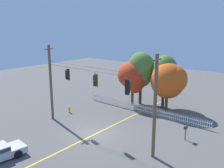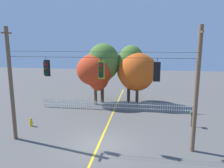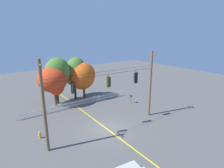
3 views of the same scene
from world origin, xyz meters
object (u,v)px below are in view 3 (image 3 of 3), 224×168
Objects in this scene: traffic_signal_southbound_primary at (109,82)px; autumn_maple_far_west at (83,75)px; autumn_oak_far_east at (76,74)px; roadside_mailbox at (131,96)px; autumn_maple_near_fence at (53,79)px; autumn_maple_mid at (56,75)px; fire_hydrant at (40,135)px; traffic_signal_eastbound_side at (74,88)px; traffic_signal_northbound_secondary at (135,78)px.

traffic_signal_southbound_primary reaches higher than autumn_maple_far_west.
autumn_oak_far_east reaches higher than roadside_mailbox.
autumn_maple_far_west reaches higher than autumn_maple_near_fence.
autumn_maple_mid is 9.34× the size of fire_hydrant.
autumn_maple_mid is 3.44m from autumn_oak_far_east.
autumn_oak_far_east reaches higher than traffic_signal_southbound_primary.
traffic_signal_southbound_primary is 0.24× the size of autumn_maple_far_west.
traffic_signal_southbound_primary is at bearing -79.22° from autumn_maple_mid.
traffic_signal_eastbound_side is 0.93× the size of traffic_signal_southbound_primary.
autumn_maple_far_west is (2.16, 10.43, -1.47)m from traffic_signal_southbound_primary.
fire_hydrant is at bearing -119.48° from autumn_maple_mid.
traffic_signal_southbound_primary is 9.24m from roadside_mailbox.
traffic_signal_southbound_primary is at bearing -75.30° from autumn_maple_near_fence.
autumn_maple_far_west is (-1.47, 10.45, -1.44)m from traffic_signal_northbound_secondary.
traffic_signal_southbound_primary reaches higher than autumn_maple_near_fence.
autumn_maple_far_west is at bearing 60.17° from traffic_signal_eastbound_side.
traffic_signal_northbound_secondary is 0.26× the size of autumn_maple_near_fence.
traffic_signal_eastbound_side is at bearing -157.65° from roadside_mailbox.
autumn_maple_near_fence is 0.86× the size of autumn_oak_far_east.
traffic_signal_northbound_secondary is 0.25× the size of autumn_maple_far_west.
roadside_mailbox is at bearing -50.51° from autumn_oak_far_east.
traffic_signal_eastbound_side is 0.99× the size of roadside_mailbox.
traffic_signal_eastbound_side and traffic_signal_northbound_secondary have the same top height.
fire_hydrant is at bearing -171.89° from roadside_mailbox.
autumn_maple_near_fence is (-2.62, 9.97, -1.38)m from traffic_signal_southbound_primary.
traffic_signal_southbound_primary is 10.75m from autumn_maple_far_west.
fire_hydrant is (-8.82, -7.95, -3.50)m from autumn_maple_far_west.
autumn_maple_near_fence is at bearing -130.04° from autumn_maple_mid.
autumn_maple_near_fence is at bearing 61.64° from fire_hydrant.
traffic_signal_northbound_secondary is 6.94m from roadside_mailbox.
autumn_maple_far_west is at bearing -43.40° from autumn_oak_far_east.
autumn_oak_far_east is 9.26m from roadside_mailbox.
autumn_maple_far_west is (5.98, 10.43, -1.51)m from traffic_signal_eastbound_side.
traffic_signal_southbound_primary is 3.63m from traffic_signal_northbound_secondary.
autumn_maple_mid reaches higher than fire_hydrant.
traffic_signal_eastbound_side is 0.23× the size of autumn_maple_near_fence.
roadside_mailbox is (10.75, 4.42, -4.26)m from traffic_signal_eastbound_side.
traffic_signal_eastbound_side is at bearing -41.21° from fire_hydrant.
autumn_maple_mid is at bearing 80.48° from traffic_signal_eastbound_side.
traffic_signal_northbound_secondary is at bearing -57.98° from autumn_maple_near_fence.
traffic_signal_northbound_secondary is 11.51m from autumn_oak_far_east.
traffic_signal_southbound_primary and traffic_signal_northbound_secondary have the same top height.
autumn_oak_far_east is (3.97, 1.23, 0.12)m from autumn_maple_near_fence.
traffic_signal_northbound_secondary reaches higher than roadside_mailbox.
autumn_maple_far_west is (4.19, -0.24, -0.52)m from autumn_maple_mid.
fire_hydrant is at bearing 138.79° from traffic_signal_eastbound_side.
traffic_signal_southbound_primary is 11.35m from autumn_oak_far_east.
autumn_maple_mid is (1.79, 10.67, -0.99)m from traffic_signal_eastbound_side.
traffic_signal_northbound_secondary is at bearing -13.67° from fire_hydrant.
traffic_signal_eastbound_side is at bearing -119.83° from autumn_maple_far_west.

